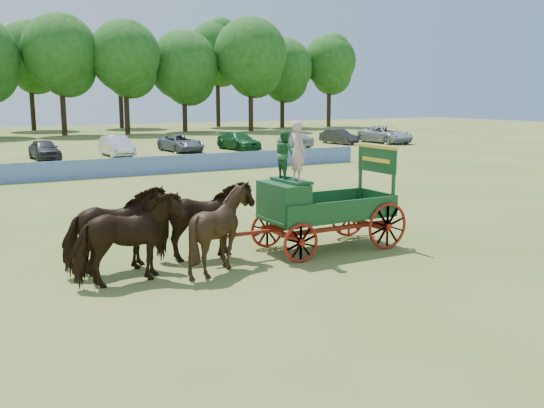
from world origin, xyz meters
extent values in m
plane|color=olive|center=(0.00, 0.00, 0.00)|extent=(160.00, 160.00, 0.00)
imported|color=black|center=(-9.13, -1.71, 1.10)|extent=(2.72, 1.45, 2.21)
imported|color=black|center=(-9.13, -0.61, 1.10)|extent=(2.74, 1.51, 2.21)
imported|color=black|center=(-6.73, -1.71, 1.10)|extent=(2.31, 2.13, 2.21)
imported|color=black|center=(-6.73, -0.61, 1.10)|extent=(2.76, 1.56, 2.21)
cube|color=#A92910|center=(-4.53, -1.16, 0.60)|extent=(0.12, 2.00, 0.12)
cube|color=#A92910|center=(-1.53, -1.16, 0.60)|extent=(0.12, 2.00, 0.12)
cube|color=#A92910|center=(-3.03, -1.71, 0.72)|extent=(3.80, 0.10, 0.12)
cube|color=#A92910|center=(-3.03, -0.61, 0.72)|extent=(3.80, 0.10, 0.12)
cube|color=#A92910|center=(-5.43, -1.16, 0.75)|extent=(2.80, 0.09, 0.09)
cube|color=#1A5029|center=(-3.03, -1.16, 1.00)|extent=(3.80, 1.80, 0.10)
cube|color=#1A5029|center=(-3.03, -2.04, 1.30)|extent=(3.80, 0.06, 0.55)
cube|color=#1A5029|center=(-3.03, -0.28, 1.30)|extent=(3.80, 0.06, 0.55)
cube|color=#1A5029|center=(-1.15, -1.16, 1.30)|extent=(0.06, 1.80, 0.55)
cube|color=#1A5029|center=(-4.53, -1.16, 1.55)|extent=(0.85, 1.70, 1.05)
cube|color=#1A5029|center=(-4.28, -1.16, 2.12)|extent=(0.55, 1.50, 0.08)
cube|color=#1A5029|center=(-4.91, -1.16, 1.35)|extent=(0.10, 1.60, 0.65)
cube|color=#1A5029|center=(-4.73, -1.16, 1.05)|extent=(0.55, 1.60, 0.06)
cube|color=#1A5029|center=(-1.23, -1.96, 1.95)|extent=(0.08, 0.08, 1.80)
cube|color=#1A5029|center=(-1.23, -0.36, 1.95)|extent=(0.08, 0.08, 1.80)
cube|color=#1A5029|center=(-1.23, -1.16, 2.55)|extent=(0.07, 1.75, 0.75)
cube|color=gold|center=(-1.23, -1.16, 2.95)|extent=(0.08, 1.80, 0.09)
cube|color=gold|center=(-1.27, -1.16, 2.55)|extent=(0.02, 1.30, 0.12)
torus|color=#A92910|center=(-4.53, -2.11, 0.55)|extent=(1.09, 0.09, 1.09)
torus|color=#A92910|center=(-4.53, -0.21, 0.55)|extent=(1.09, 0.09, 1.09)
torus|color=#A92910|center=(-1.53, -2.11, 0.70)|extent=(1.39, 0.09, 1.39)
torus|color=#A92910|center=(-1.53, -0.21, 0.70)|extent=(1.39, 0.09, 1.39)
imported|color=#D5A3AE|center=(-4.28, -1.51, 2.99)|extent=(0.40, 0.60, 1.65)
imported|color=#266635|center=(-4.28, -0.81, 2.84)|extent=(0.51, 0.66, 1.36)
cube|color=#2142B2|center=(-1.00, 18.00, 0.53)|extent=(26.00, 0.08, 1.05)
imported|color=#333338|center=(-6.15, 29.71, 0.71)|extent=(1.91, 4.28, 1.43)
imported|color=silver|center=(-1.06, 29.58, 0.76)|extent=(1.73, 4.63, 1.51)
imported|color=slate|center=(4.52, 30.84, 0.69)|extent=(2.67, 5.15, 1.39)
imported|color=#144C1E|center=(9.38, 30.11, 0.72)|extent=(2.50, 5.12, 1.43)
imported|color=#B2B2B7|center=(14.76, 29.88, 0.69)|extent=(1.84, 4.11, 1.37)
imported|color=#262628|center=(20.31, 31.06, 0.68)|extent=(1.91, 4.25, 1.36)
imported|color=#999EA5|center=(24.86, 29.80, 0.82)|extent=(2.83, 5.94, 1.63)
cylinder|color=#382314|center=(0.20, 56.55, 2.55)|extent=(0.60, 0.60, 5.09)
sphere|color=#184813|center=(0.20, 56.55, 9.38)|extent=(8.37, 8.37, 8.37)
cylinder|color=#382314|center=(7.12, 55.22, 2.47)|extent=(0.60, 0.60, 4.94)
sphere|color=#184813|center=(7.12, 55.22, 9.09)|extent=(8.12, 8.12, 8.12)
cylinder|color=#382314|center=(14.83, 56.54, 2.21)|extent=(0.60, 0.60, 4.42)
sphere|color=#184813|center=(14.83, 56.54, 8.15)|extent=(8.62, 8.62, 8.62)
cylinder|color=#382314|center=(22.78, 53.91, 2.62)|extent=(0.60, 0.60, 5.23)
sphere|color=#184813|center=(22.78, 53.91, 9.64)|extent=(9.18, 9.18, 9.18)
cylinder|color=#382314|center=(30.34, 58.91, 2.26)|extent=(0.60, 0.60, 4.52)
sphere|color=#184813|center=(30.34, 58.91, 8.33)|extent=(8.31, 8.31, 8.31)
cylinder|color=#382314|center=(37.66, 58.04, 2.55)|extent=(0.60, 0.60, 5.09)
sphere|color=#184813|center=(37.66, 58.04, 9.38)|extent=(7.54, 7.54, 7.54)
cylinder|color=#382314|center=(-1.36, 68.99, 2.66)|extent=(0.60, 0.60, 5.32)
sphere|color=#184813|center=(-1.36, 68.99, 9.80)|extent=(8.28, 8.28, 8.28)
cylinder|color=#382314|center=(10.21, 68.87, 2.65)|extent=(0.60, 0.60, 5.30)
sphere|color=#184813|center=(10.21, 68.87, 9.76)|extent=(8.19, 8.19, 8.19)
cylinder|color=#382314|center=(23.56, 65.81, 3.01)|extent=(0.60, 0.60, 6.01)
sphere|color=#184813|center=(23.56, 65.81, 11.08)|extent=(8.11, 8.11, 8.11)
camera|label=1|loc=(-13.00, -15.66, 4.49)|focal=40.00mm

